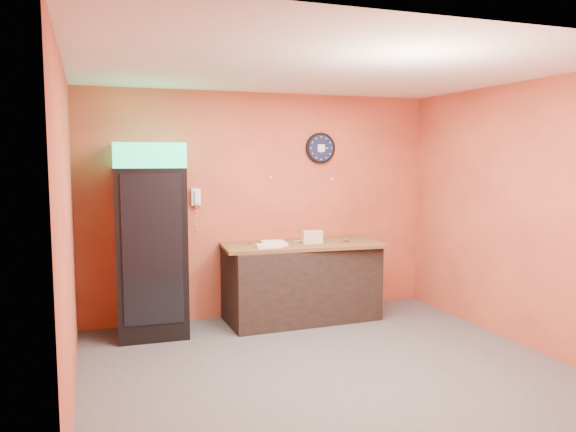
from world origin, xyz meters
name	(u,v)px	position (x,y,z in m)	size (l,w,h in m)	color
floor	(326,368)	(0.00, 0.00, 0.00)	(4.50, 4.50, 0.00)	#47474C
back_wall	(263,205)	(0.00, 2.00, 1.40)	(4.50, 0.02, 2.80)	#D2613B
left_wall	(67,234)	(-2.25, 0.00, 1.40)	(0.02, 4.00, 2.80)	#D2613B
right_wall	(521,214)	(2.25, 0.00, 1.40)	(0.02, 4.00, 2.80)	#D2613B
ceiling	(328,69)	(0.00, 0.00, 2.80)	(4.50, 4.00, 0.02)	white
beverage_cooler	(151,242)	(-1.44, 1.60, 1.06)	(0.79, 0.80, 2.16)	black
prep_counter	(301,283)	(0.36, 1.59, 0.46)	(1.84, 0.82, 0.92)	black
wall_clock	(320,148)	(0.77, 1.97, 2.12)	(0.40, 0.06, 0.40)	black
wall_phone	(196,197)	(-0.86, 1.95, 1.53)	(0.11, 0.10, 0.20)	white
butcher_paper	(301,244)	(0.36, 1.59, 0.94)	(1.93, 0.86, 0.04)	brown
sub_roll_stack	(312,237)	(0.47, 1.50, 1.04)	(0.25, 0.09, 0.16)	beige
wrapped_sandwich_left	(269,246)	(-0.12, 1.38, 0.98)	(0.31, 0.12, 0.04)	white
wrapped_sandwich_mid	(275,245)	(-0.03, 1.45, 0.98)	(0.29, 0.11, 0.04)	white
wrapped_sandwich_right	(272,242)	(0.01, 1.66, 0.98)	(0.27, 0.11, 0.04)	white
kitchen_tool	(304,239)	(0.43, 1.68, 0.98)	(0.05, 0.05, 0.05)	silver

